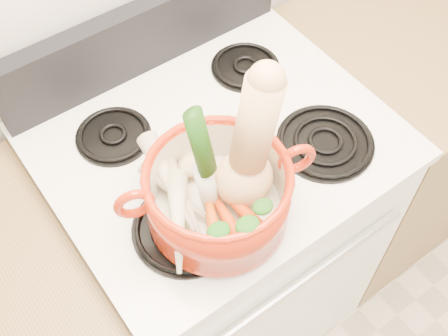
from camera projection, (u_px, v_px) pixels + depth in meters
stove_body at (218, 239)px, 1.69m from camera, size 0.76×0.65×0.92m
cooktop at (216, 142)px, 1.30m from camera, size 0.78×0.67×0.03m
control_backsplash at (144, 36)px, 1.36m from camera, size 0.76×0.05×0.18m
oven_handle at (305, 280)px, 1.27m from camera, size 0.60×0.02×0.02m
burner_front_left at (186, 228)px, 1.14m from camera, size 0.22×0.22×0.02m
burner_front_right at (325, 141)px, 1.27m from camera, size 0.22×0.22×0.02m
burner_back_left at (113, 135)px, 1.28m from camera, size 0.17×0.17×0.02m
burner_back_right at (245, 66)px, 1.41m from camera, size 0.17×0.17×0.02m
dutch_oven at (218, 195)px, 1.09m from camera, size 0.36×0.36×0.14m
pot_handle_left at (134, 204)px, 1.03m from camera, size 0.08×0.04×0.08m
pot_handle_right at (297, 159)px, 1.08m from camera, size 0.08×0.04×0.08m
squash at (245, 147)px, 1.02m from camera, size 0.18×0.13×0.32m
leek at (206, 165)px, 1.02m from camera, size 0.07×0.10×0.27m
ginger at (192, 164)px, 1.16m from camera, size 0.09×0.08×0.04m
parsnip_0 at (180, 199)px, 1.11m from camera, size 0.09×0.21×0.06m
parsnip_1 at (184, 200)px, 1.10m from camera, size 0.08×0.20×0.06m
parsnip_2 at (175, 190)px, 1.11m from camera, size 0.07×0.17×0.05m
parsnip_3 at (178, 220)px, 1.06m from camera, size 0.15×0.20×0.06m
parsnip_4 at (170, 181)px, 1.10m from camera, size 0.08×0.23×0.07m
carrot_0 at (226, 218)px, 1.09m from camera, size 0.06×0.18×0.05m
carrot_1 at (211, 217)px, 1.08m from camera, size 0.10×0.16×0.05m
carrot_2 at (232, 201)px, 1.10m from camera, size 0.04×0.17×0.04m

